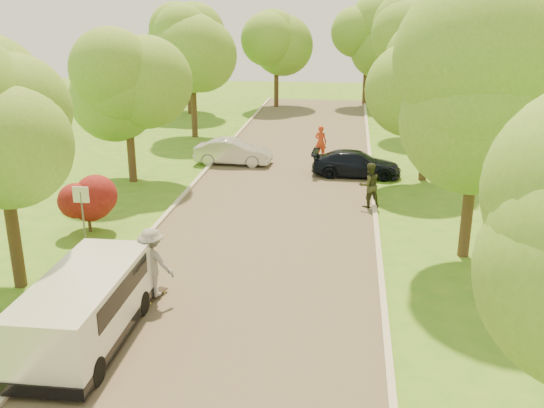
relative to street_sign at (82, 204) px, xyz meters
The scene contains 23 objects.
ground 7.22m from the street_sign, 34.59° to the right, with size 100.00×100.00×0.00m, color #39771C.
road 7.22m from the street_sign, 34.59° to the left, with size 8.00×60.00×0.01m, color #4C4438.
curb_left 4.62m from the street_sign, 66.37° to the left, with size 0.18×60.00×0.12m, color #B2AD9E.
curb_right 10.74m from the street_sign, 22.10° to the left, with size 0.18×60.00×0.12m, color #B2AD9E.
street_sign is the anchor object (origin of this frame).
red_shrub 1.65m from the street_sign, 108.43° to the left, with size 1.70×1.70×1.95m.
tree_l_mida 4.72m from the street_sign, 99.39° to the right, with size 4.71×4.60×7.39m.
tree_l_midb 8.61m from the street_sign, 97.22° to the left, with size 4.30×4.20×6.62m.
tree_l_far 18.43m from the street_sign, 91.87° to the left, with size 4.92×4.80×7.79m.
tree_r_mida 13.46m from the street_sign, ahead, with size 5.13×5.00×7.95m.
tree_r_midb 16.27m from the street_sign, 38.90° to the left, with size 4.51×4.40×7.01m.
tree_r_far 24.25m from the street_sign, 56.91° to the left, with size 5.33×5.20×8.34m.
tree_bg_a 26.44m from the street_sign, 96.53° to the left, with size 5.12×5.00×7.72m.
tree_bg_b 31.57m from the street_sign, 63.40° to the left, with size 5.12×5.00×7.95m.
tree_bg_c 30.35m from the street_sign, 84.26° to the left, with size 4.92×4.80×7.33m.
tree_bg_d 33.74m from the street_sign, 72.61° to the left, with size 5.12×5.00×7.72m.
minivan 6.34m from the street_sign, 65.67° to the right, with size 1.95×4.84×1.79m.
silver_sedan 12.08m from the street_sign, 76.36° to the left, with size 1.37×3.93×1.29m, color #BABABF.
dark_sedan 13.72m from the street_sign, 48.31° to the left, with size 1.72×4.23×1.23m, color black.
longboard 5.00m from the street_sign, 43.53° to the right, with size 0.53×1.05×0.12m.
skateboarder 4.80m from the street_sign, 43.53° to the right, with size 1.27×0.73×1.97m, color gray.
person_striped 15.39m from the street_sign, 62.01° to the left, with size 0.64×0.42×1.75m, color #B7361B.
person_olive 11.16m from the street_sign, 30.47° to the left, with size 0.90×0.70×1.85m, color #31351F.
Camera 1 is at (2.94, -14.07, 7.94)m, focal length 40.00 mm.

